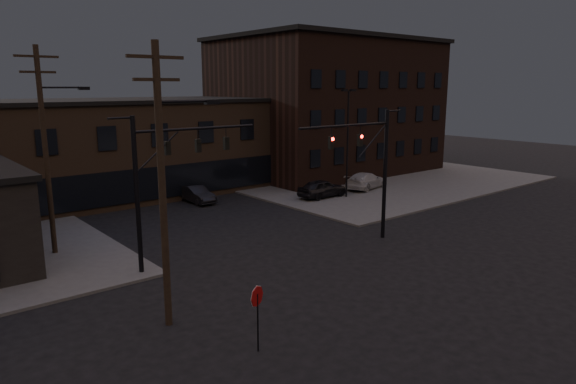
% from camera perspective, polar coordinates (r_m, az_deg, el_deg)
% --- Properties ---
extents(ground, '(140.00, 140.00, 0.00)m').
position_cam_1_polar(ground, '(25.64, 8.71, -9.89)').
color(ground, black).
rests_on(ground, ground).
extents(sidewalk_ne, '(30.00, 30.00, 0.15)m').
position_cam_1_polar(sidewalk_ne, '(55.74, 7.04, 1.98)').
color(sidewalk_ne, '#474744').
rests_on(sidewalk_ne, ground).
extents(building_row, '(40.00, 12.00, 8.00)m').
position_cam_1_polar(building_row, '(47.59, -17.13, 4.68)').
color(building_row, '#4B3727').
rests_on(building_row, ground).
extents(building_right, '(22.00, 16.00, 14.00)m').
position_cam_1_polar(building_right, '(57.83, 4.30, 9.29)').
color(building_right, black).
rests_on(building_right, ground).
extents(traffic_signal_near, '(7.12, 0.24, 8.00)m').
position_cam_1_polar(traffic_signal_near, '(31.19, 9.43, 3.34)').
color(traffic_signal_near, black).
rests_on(traffic_signal_near, ground).
extents(traffic_signal_far, '(7.12, 0.24, 8.00)m').
position_cam_1_polar(traffic_signal_far, '(26.63, -14.01, 1.92)').
color(traffic_signal_far, black).
rests_on(traffic_signal_far, ground).
extents(stop_sign, '(0.72, 0.33, 2.48)m').
position_cam_1_polar(stop_sign, '(18.57, -3.43, -12.23)').
color(stop_sign, black).
rests_on(stop_sign, ground).
extents(utility_pole_near, '(3.70, 0.28, 11.00)m').
position_cam_1_polar(utility_pole_near, '(19.99, -13.68, 1.27)').
color(utility_pole_near, black).
rests_on(utility_pole_near, ground).
extents(utility_pole_mid, '(3.70, 0.28, 11.50)m').
position_cam_1_polar(utility_pole_mid, '(30.86, -25.27, 4.53)').
color(utility_pole_mid, black).
rests_on(utility_pole_mid, ground).
extents(lot_light_a, '(1.50, 0.28, 9.14)m').
position_cam_1_polar(lot_light_a, '(43.10, 6.65, 6.46)').
color(lot_light_a, black).
rests_on(lot_light_a, ground).
extents(lot_light_b, '(1.50, 0.28, 9.14)m').
position_cam_1_polar(lot_light_b, '(50.86, 7.30, 7.23)').
color(lot_light_b, black).
rests_on(lot_light_b, ground).
extents(parked_car_lot_a, '(4.51, 1.82, 1.54)m').
position_cam_1_polar(parked_car_lot_a, '(43.38, 3.83, 0.41)').
color(parked_car_lot_a, black).
rests_on(parked_car_lot_a, sidewalk_ne).
extents(parked_car_lot_b, '(5.45, 3.25, 1.48)m').
position_cam_1_polar(parked_car_lot_b, '(47.55, 8.64, 1.27)').
color(parked_car_lot_b, '#B0B1B3').
rests_on(parked_car_lot_b, sidewalk_ne).
extents(car_crossing, '(1.51, 4.17, 1.37)m').
position_cam_1_polar(car_crossing, '(42.72, -10.16, -0.24)').
color(car_crossing, black).
rests_on(car_crossing, ground).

